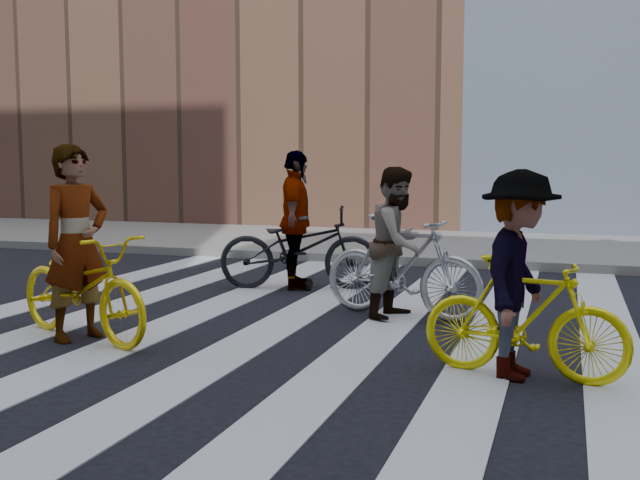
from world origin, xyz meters
The scene contains 11 objects.
ground centered at (0.00, 0.00, 0.00)m, with size 100.00×100.00×0.00m, color black.
sidewalk_far centered at (0.00, 7.50, 0.07)m, with size 100.00×5.00×0.15m, color gray.
zebra_crosswalk centered at (0.00, 0.00, 0.01)m, with size 8.25×10.00×0.01m.
bike_yellow_left centered at (-2.14, -1.09, 0.52)m, with size 0.69×1.98×1.04m, color yellow.
bike_silver_mid centered at (0.59, 0.91, 0.57)m, with size 0.54×1.91×1.15m, color #ABACB5.
bike_yellow_right centered at (2.02, -1.11, 0.49)m, with size 0.46×1.64×0.98m, color #FFF10E.
bike_dark_rear centered at (-1.13, 2.31, 0.57)m, with size 0.75×2.16×1.13m, color black.
rider_left centered at (-2.19, -1.09, 0.95)m, with size 0.69×0.45×1.90m, color slate.
rider_mid centered at (0.54, 0.91, 0.84)m, with size 0.81×0.63×1.67m, color slate.
rider_right centered at (1.97, -1.11, 0.84)m, with size 1.08×0.62×1.67m, color slate.
rider_rear centered at (-1.18, 2.31, 0.94)m, with size 1.10×0.46×1.88m, color slate.
Camera 1 is at (2.32, -7.17, 1.73)m, focal length 42.00 mm.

